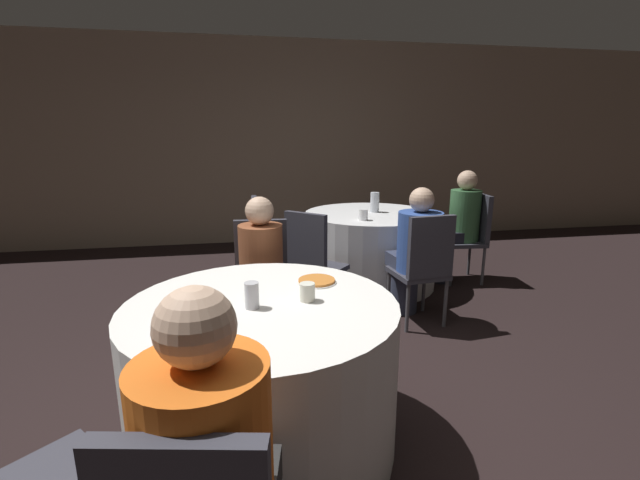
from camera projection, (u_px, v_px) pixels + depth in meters
ground_plane at (269, 432)px, 2.26m from camera, size 16.00×16.00×0.00m
wall_back at (246, 144)px, 5.97m from camera, size 16.00×0.06×2.80m
table_near at (264, 375)px, 2.10m from camera, size 1.30×1.30×0.75m
table_far at (370, 248)px, 4.44m from camera, size 1.35×1.35×0.75m
chair_near_north at (262, 274)px, 3.09m from camera, size 0.42×0.42×0.93m
chair_near_southwest at (0, 480)px, 1.25m from camera, size 0.56×0.56×0.93m
chair_far_south at (425, 262)px, 3.39m from camera, size 0.44×0.44×0.93m
chair_far_east at (472, 230)px, 4.49m from camera, size 0.44×0.44×0.93m
chair_far_southwest at (311, 257)px, 3.51m from camera, size 0.57×0.57×0.93m
chair_far_west at (263, 236)px, 4.26m from camera, size 0.42×0.42×0.93m
person_blue_shirt at (415, 253)px, 3.53m from camera, size 0.38×0.52×1.13m
person_floral_shirt at (262, 281)px, 2.92m from camera, size 0.31×0.49×1.12m
person_green_jacket at (457, 227)px, 4.47m from camera, size 0.49×0.33×1.17m
pizza_plate_near at (317, 281)px, 2.30m from camera, size 0.22×0.22×0.02m
soda_can_red at (223, 342)px, 1.51m from camera, size 0.07×0.07×0.12m
soda_can_blue at (190, 320)px, 1.68m from camera, size 0.07×0.07×0.12m
soda_can_silver at (252, 295)px, 1.95m from camera, size 0.07×0.07×0.12m
cup_near at (307, 292)px, 2.03m from camera, size 0.07×0.07×0.09m
bottle_far at (375, 202)px, 4.37m from camera, size 0.09×0.09×0.20m
cup_far at (363, 215)px, 3.97m from camera, size 0.08×0.08×0.10m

